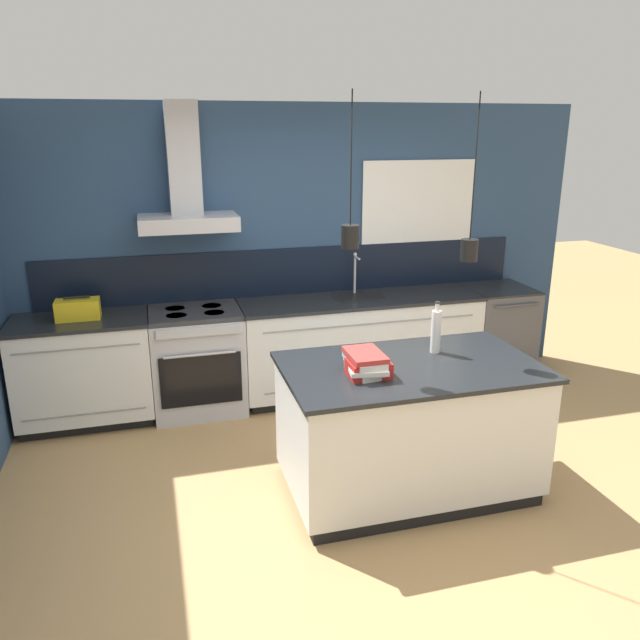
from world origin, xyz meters
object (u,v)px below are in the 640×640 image
Objects in this scene: dishwasher at (495,332)px; oven_range at (198,361)px; red_supply_box at (369,369)px; book_stack at (366,363)px; bottle_on_island at (436,331)px; yellow_toolbox at (78,309)px.

oven_range is at bearing -179.92° from dishwasher.
oven_range is 3.58× the size of red_supply_box.
oven_range is 2.50× the size of book_stack.
bottle_on_island reaches higher than dishwasher.
bottle_on_island is 1.42× the size of red_supply_box.
oven_range is at bearing 118.40° from book_stack.
oven_range is 1.06m from yellow_toolbox.
yellow_toolbox reaches higher than book_stack.
book_stack reaches higher than dishwasher.
oven_range is 2.52× the size of bottle_on_island.
red_supply_box is 0.75× the size of yellow_toolbox.
bottle_on_island is (-1.38, -1.48, 0.61)m from dishwasher.
yellow_toolbox is (-1.84, 1.71, 0.01)m from book_stack.
dishwasher is at bearing 40.99° from book_stack.
bottle_on_island is 1.06× the size of yellow_toolbox.
book_stack reaches higher than red_supply_box.
book_stack is at bearing -42.90° from yellow_toolbox.
bottle_on_island is at bearing -44.23° from oven_range.
oven_range is at bearing 135.77° from bottle_on_island.
red_supply_box is at bearing -154.33° from bottle_on_island.
oven_range is 2.20m from bottle_on_island.
dishwasher is 2.11m from bottle_on_island.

